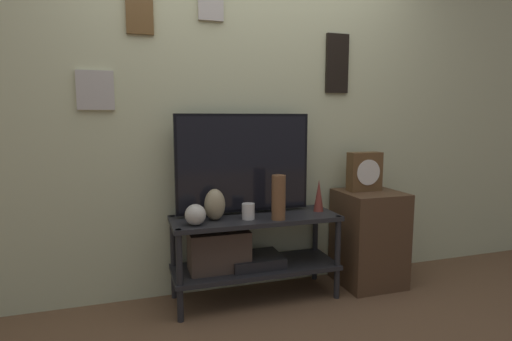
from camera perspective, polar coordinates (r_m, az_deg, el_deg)
ground_plane at (r=2.72m, az=1.56°, el=-19.77°), size 12.00×12.00×0.00m
wall_back at (r=2.89m, az=-1.67°, el=9.65°), size 6.40×0.08×2.70m
media_console at (r=2.76m, az=-2.05°, el=-11.07°), size 1.14×0.41×0.58m
television at (r=2.73m, az=-1.79°, el=1.04°), size 0.94×0.05×0.69m
vase_slim_bronze at (r=2.88m, az=8.95°, el=-3.53°), size 0.07×0.07×0.23m
vase_tall_ceramic at (r=2.61m, az=3.23°, el=-3.87°), size 0.09×0.09×0.29m
vase_urn_stoneware at (r=2.62m, az=-5.91°, el=-4.86°), size 0.14×0.13×0.21m
vase_round_glass at (r=2.52m, az=-8.65°, el=-6.26°), size 0.13×0.13×0.13m
candle_jar at (r=2.64m, az=-1.11°, el=-5.85°), size 0.08×0.08×0.10m
side_table at (r=3.15m, az=15.79°, el=-9.23°), size 0.44×0.44×0.71m
mantel_clock at (r=3.08m, az=15.25°, el=-0.15°), size 0.25×0.11×0.29m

